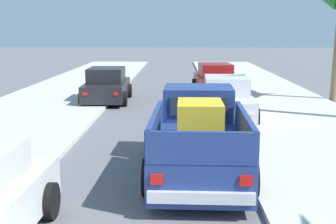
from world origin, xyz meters
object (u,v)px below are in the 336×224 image
object	(u,v)px
car_left_far	(226,99)
pickup_truck	(199,137)
car_left_near	(215,80)
car_left_mid	(107,86)

from	to	relation	value
car_left_far	pickup_truck	bearing A→B (deg)	-101.37
car_left_near	car_left_mid	distance (m)	5.69
pickup_truck	car_left_near	world-z (taller)	pickup_truck
car_left_mid	car_left_far	size ratio (longest dim) A/B	1.00
car_left_mid	car_left_far	distance (m)	6.33
pickup_truck	car_left_far	bearing A→B (deg)	78.63
pickup_truck	car_left_mid	bearing A→B (deg)	109.67
car_left_mid	car_left_far	world-z (taller)	same
car_left_mid	pickup_truck	bearing A→B (deg)	-70.33
pickup_truck	car_left_near	size ratio (longest dim) A/B	1.21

